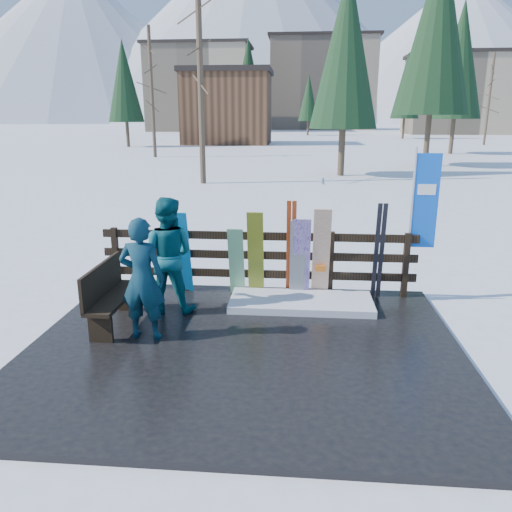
# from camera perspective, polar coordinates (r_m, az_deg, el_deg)

# --- Properties ---
(ground) EXTENTS (700.00, 700.00, 0.00)m
(ground) POSITION_cam_1_polar(r_m,az_deg,el_deg) (7.11, -1.36, -10.75)
(ground) COLOR white
(ground) RESTS_ON ground
(deck) EXTENTS (6.00, 5.00, 0.08)m
(deck) POSITION_cam_1_polar(r_m,az_deg,el_deg) (7.09, -1.36, -10.46)
(deck) COLOR black
(deck) RESTS_ON ground
(fence) EXTENTS (5.60, 0.10, 1.15)m
(fence) POSITION_cam_1_polar(r_m,az_deg,el_deg) (8.89, 0.15, -0.15)
(fence) COLOR black
(fence) RESTS_ON deck
(snow_patch) EXTENTS (2.39, 1.00, 0.12)m
(snow_patch) POSITION_cam_1_polar(r_m,az_deg,el_deg) (8.48, 5.17, -5.28)
(snow_patch) COLOR white
(snow_patch) RESTS_ON deck
(bench) EXTENTS (0.41, 1.50, 0.97)m
(bench) POSITION_cam_1_polar(r_m,az_deg,el_deg) (7.85, -16.39, -4.09)
(bench) COLOR black
(bench) RESTS_ON deck
(snowboard_0) EXTENTS (0.25, 0.40, 1.53)m
(snowboard_0) POSITION_cam_1_polar(r_m,az_deg,el_deg) (8.85, -8.34, 0.30)
(snowboard_0) COLOR #108DD6
(snowboard_0) RESTS_ON deck
(snowboard_1) EXTENTS (0.27, 0.38, 1.26)m
(snowboard_1) POSITION_cam_1_polar(r_m,az_deg,el_deg) (8.72, -2.26, -0.67)
(snowboard_1) COLOR white
(snowboard_1) RESTS_ON deck
(snowboard_2) EXTENTS (0.28, 0.37, 1.55)m
(snowboard_2) POSITION_cam_1_polar(r_m,az_deg,el_deg) (8.65, -0.04, 0.19)
(snowboard_2) COLOR yellow
(snowboard_2) RESTS_ON deck
(snowboard_3) EXTENTS (0.30, 0.27, 1.43)m
(snowboard_3) POSITION_cam_1_polar(r_m,az_deg,el_deg) (8.64, 5.22, -0.30)
(snowboard_3) COLOR silver
(snowboard_3) RESTS_ON deck
(snowboard_4) EXTENTS (0.26, 0.22, 1.40)m
(snowboard_4) POSITION_cam_1_polar(r_m,az_deg,el_deg) (8.64, 4.75, -0.38)
(snowboard_4) COLOR black
(snowboard_4) RESTS_ON deck
(snowboard_5) EXTENTS (0.30, 0.37, 1.62)m
(snowboard_5) POSITION_cam_1_polar(r_m,az_deg,el_deg) (8.62, 7.46, 0.24)
(snowboard_5) COLOR white
(snowboard_5) RESTS_ON deck
(ski_pair_a) EXTENTS (0.17, 0.31, 1.73)m
(ski_pair_a) POSITION_cam_1_polar(r_m,az_deg,el_deg) (8.66, 4.03, 0.81)
(ski_pair_a) COLOR #B93D16
(ski_pair_a) RESTS_ON deck
(ski_pair_b) EXTENTS (0.17, 0.23, 1.71)m
(ski_pair_b) POSITION_cam_1_polar(r_m,az_deg,el_deg) (8.78, 13.87, 0.48)
(ski_pair_b) COLOR black
(ski_pair_b) RESTS_ON deck
(rental_flag) EXTENTS (0.45, 0.04, 2.60)m
(rental_flag) POSITION_cam_1_polar(r_m,az_deg,el_deg) (8.95, 18.43, 5.36)
(rental_flag) COLOR silver
(rental_flag) RESTS_ON deck
(person_front) EXTENTS (0.67, 0.46, 1.77)m
(person_front) POSITION_cam_1_polar(r_m,az_deg,el_deg) (7.17, -12.88, -2.60)
(person_front) COLOR #0D434A
(person_front) RESTS_ON deck
(person_back) EXTENTS (0.94, 0.74, 1.88)m
(person_back) POSITION_cam_1_polar(r_m,az_deg,el_deg) (8.12, -10.14, 0.11)
(person_back) COLOR #0E525E
(person_back) RESTS_ON deck
(resort_buildings) EXTENTS (73.00, 87.60, 22.60)m
(resort_buildings) POSITION_cam_1_polar(r_m,az_deg,el_deg) (121.92, 5.37, 18.68)
(resort_buildings) COLOR tan
(resort_buildings) RESTS_ON ground
(trees) EXTENTS (42.03, 68.90, 13.13)m
(trees) POSITION_cam_1_polar(r_m,az_deg,el_deg) (55.19, 8.95, 18.21)
(trees) COLOR #382B1E
(trees) RESTS_ON ground
(mountains) EXTENTS (520.00, 260.00, 120.00)m
(mountains) POSITION_cam_1_polar(r_m,az_deg,el_deg) (338.21, 3.27, 23.59)
(mountains) COLOR white
(mountains) RESTS_ON ground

